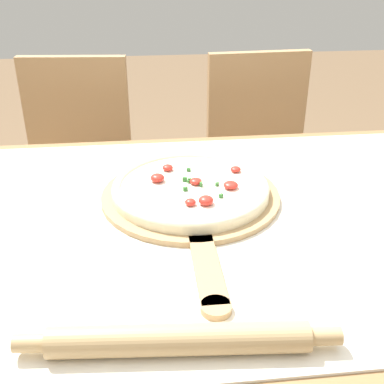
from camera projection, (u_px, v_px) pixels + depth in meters
dining_table at (205, 260)px, 1.05m from camera, size 1.29×0.92×0.73m
towel_cloth at (206, 218)px, 1.00m from camera, size 1.21×0.84×0.00m
pizza_peel at (191, 200)px, 1.05m from camera, size 0.39×0.59×0.01m
pizza at (191, 188)px, 1.06m from camera, size 0.35×0.35×0.04m
rolling_pin at (179, 340)px, 0.66m from camera, size 0.45×0.07×0.04m
chair_left at (77, 165)px, 1.76m from camera, size 0.43×0.43×0.88m
chair_right at (261, 157)px, 1.82m from camera, size 0.42×0.42×0.88m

